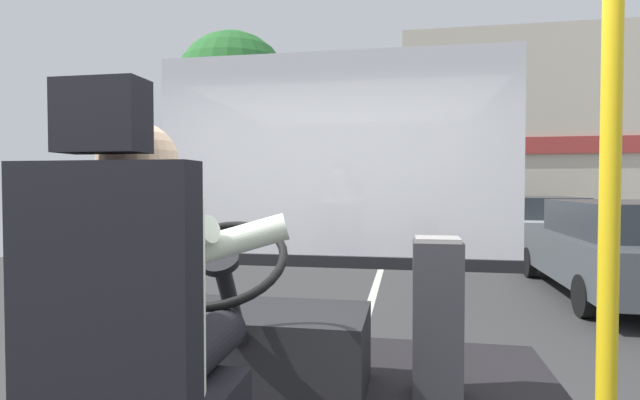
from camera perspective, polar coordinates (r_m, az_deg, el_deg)
ground at (r=10.62m, az=7.33°, el=-7.69°), size 18.00×44.00×0.06m
driver_seat at (r=1.48m, az=-21.61°, el=-17.74°), size 0.48×0.48×1.29m
bus_driver at (r=1.53m, az=-19.41°, el=-10.28°), size 0.74×0.61×0.78m
steering_console at (r=2.58m, az=-7.35°, el=-16.52°), size 1.10×1.04×0.88m
handrail_pole at (r=1.27m, az=30.91°, el=0.21°), size 0.04×0.04×2.01m
fare_box at (r=2.49m, az=13.60°, el=-13.33°), size 0.23×0.21×0.78m
windshield_panel at (r=3.33m, az=1.41°, el=1.95°), size 2.50×0.08×1.48m
street_tree at (r=13.12m, az=-10.20°, el=12.47°), size 2.97×2.97×5.69m
shop_building at (r=22.04m, az=23.36°, el=6.91°), size 10.36×5.85×7.50m
parked_car_charcoal at (r=8.73m, az=31.77°, el=-4.80°), size 2.03×4.49×1.47m
parked_car_silver at (r=13.31m, az=24.30°, el=-2.62°), size 1.93×4.42×1.43m
parked_car_white at (r=18.41m, az=20.47°, el=-1.61°), size 1.81×4.30×1.30m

